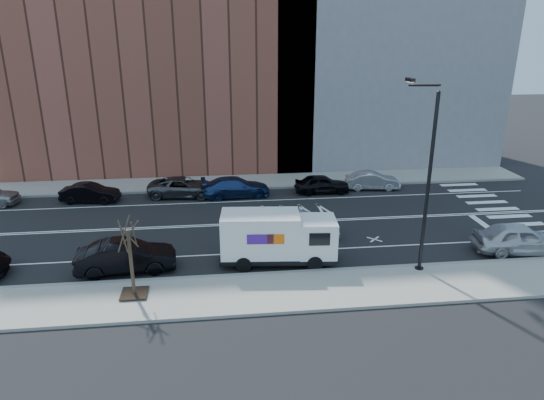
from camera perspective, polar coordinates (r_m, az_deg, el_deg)
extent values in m
plane|color=black|center=(30.90, -0.58, -2.71)|extent=(120.00, 120.00, 0.00)
cube|color=gray|center=(23.00, 1.76, -10.72)|extent=(44.00, 3.60, 0.15)
cube|color=gray|center=(39.14, -1.94, 2.19)|extent=(44.00, 3.60, 0.15)
cube|color=gray|center=(24.56, 1.15, -8.61)|extent=(44.00, 0.25, 0.17)
cube|color=gray|center=(37.43, -1.71, 1.40)|extent=(44.00, 0.25, 0.17)
cube|color=brown|center=(44.39, -13.77, 18.03)|extent=(26.00, 10.00, 22.00)
cube|color=slate|center=(46.59, 13.01, 20.59)|extent=(20.00, 10.00, 26.00)
cylinder|color=black|center=(24.38, 17.89, 1.46)|extent=(0.18, 0.18, 9.00)
cylinder|color=black|center=(26.00, 16.90, -7.80)|extent=(0.44, 0.44, 0.20)
sphere|color=black|center=(23.48, 19.02, 11.85)|extent=(0.20, 0.20, 0.20)
cylinder|color=black|center=(25.01, 17.40, 12.76)|extent=(0.11, 3.49, 0.48)
cube|color=black|center=(26.56, 15.95, 13.45)|extent=(0.25, 0.80, 0.18)
cube|color=#FFF2CC|center=(26.56, 15.93, 13.23)|extent=(0.18, 0.55, 0.03)
cube|color=black|center=(23.43, -15.88, -10.49)|extent=(1.20, 1.20, 0.04)
cylinder|color=#382B1E|center=(22.73, -16.23, -7.15)|extent=(0.16, 0.16, 3.20)
cylinder|color=#382B1E|center=(22.12, -15.93, -3.89)|extent=(0.06, 0.80, 1.44)
cylinder|color=#382B1E|center=(22.36, -16.28, -3.66)|extent=(0.81, 0.31, 1.19)
cylinder|color=#382B1E|center=(22.33, -17.02, -3.77)|extent=(0.58, 0.76, 1.50)
cylinder|color=#382B1E|center=(22.07, -17.15, -4.07)|extent=(0.47, 0.61, 1.37)
cylinder|color=#382B1E|center=(21.93, -16.47, -4.14)|extent=(0.72, 0.29, 1.13)
cube|color=black|center=(25.63, 0.56, -6.49)|extent=(6.06, 2.52, 0.29)
cube|color=white|center=(25.35, 5.32, -4.27)|extent=(2.08, 2.21, 1.91)
cube|color=black|center=(25.37, 7.53, -3.64)|extent=(0.21, 1.76, 0.91)
cube|color=black|center=(24.29, 5.62, -4.63)|extent=(1.05, 0.13, 0.67)
cube|color=black|center=(26.19, 5.08, -2.79)|extent=(1.05, 0.13, 0.67)
cube|color=black|center=(25.87, 7.33, -6.17)|extent=(0.31, 1.91, 0.33)
cube|color=white|center=(25.10, -1.39, -3.96)|extent=(4.17, 2.44, 2.19)
cube|color=#47198C|center=(24.07, -1.39, -4.65)|extent=(1.33, 0.14, 0.52)
cube|color=orange|center=(24.08, 0.44, -4.63)|extent=(0.86, 0.09, 0.52)
cube|color=#47198C|center=(26.03, -1.40, -2.75)|extent=(1.33, 0.14, 0.52)
cube|color=orange|center=(26.04, 0.28, -2.73)|extent=(0.86, 0.09, 0.52)
cylinder|color=black|center=(24.93, 5.06, -7.43)|extent=(0.82, 0.34, 0.80)
cylinder|color=black|center=(26.63, 4.61, -5.59)|extent=(0.82, 0.34, 0.80)
cylinder|color=black|center=(24.79, -3.36, -7.54)|extent=(0.82, 0.34, 0.80)
cylinder|color=black|center=(26.50, -3.24, -5.68)|extent=(0.82, 0.34, 0.80)
imported|color=black|center=(36.82, -20.61, 0.78)|extent=(4.18, 1.87, 1.33)
imported|color=#46494D|center=(36.25, -10.43, 1.51)|extent=(5.26, 2.80, 1.41)
imported|color=navy|center=(35.69, -4.30, 1.53)|extent=(5.14, 2.44, 1.45)
imported|color=black|center=(36.60, 5.91, 1.90)|extent=(4.12, 1.71, 1.39)
imported|color=#B9B9BE|center=(38.09, 11.73, 2.25)|extent=(4.21, 1.82, 1.35)
imported|color=#A8A9AD|center=(28.68, 3.43, -2.95)|extent=(4.65, 2.16, 1.48)
imported|color=black|center=(25.67, -16.79, -6.40)|extent=(5.03, 2.12, 1.62)
imported|color=silver|center=(29.84, 27.13, -4.04)|extent=(5.10, 2.50, 1.68)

